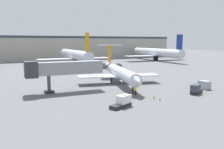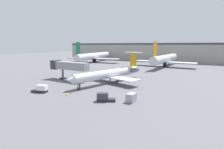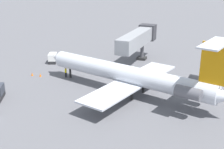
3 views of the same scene
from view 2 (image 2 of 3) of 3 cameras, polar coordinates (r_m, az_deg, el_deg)
ground_plane at (r=56.65m, az=-4.43°, el=-2.83°), size 400.00×400.00×0.10m
regional_jet at (r=56.78m, az=-0.20°, el=0.44°), size 20.54×30.40×9.46m
jet_bridge at (r=63.08m, az=-14.28°, el=2.73°), size 15.96×3.67×6.60m
ground_crew_marshaller at (r=48.71m, az=-10.93°, el=-3.94°), size 0.46×0.38×1.69m
baggage_tug_lead at (r=38.51m, az=-2.54°, el=-7.42°), size 4.20×3.06×1.90m
baggage_tug_trailing at (r=48.99m, az=-21.92°, el=-4.41°), size 4.24×2.76×1.90m
cargo_container_uld at (r=38.37m, az=6.23°, el=-7.40°), size 1.72×2.45×1.85m
traffic_cone_near at (r=43.73m, az=-14.45°, el=-6.41°), size 0.36×0.36×0.55m
traffic_cone_mid at (r=44.91m, az=-13.19°, el=-5.94°), size 0.36×0.36×0.55m
terminal_building at (r=139.83m, az=16.80°, el=6.95°), size 165.63×20.30×13.34m
parked_airliner_west_end at (r=123.31m, az=-5.79°, el=5.94°), size 36.87×43.52×13.59m
parked_airliner_west_mid at (r=101.69m, az=16.68°, el=4.83°), size 32.91×39.04×13.61m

